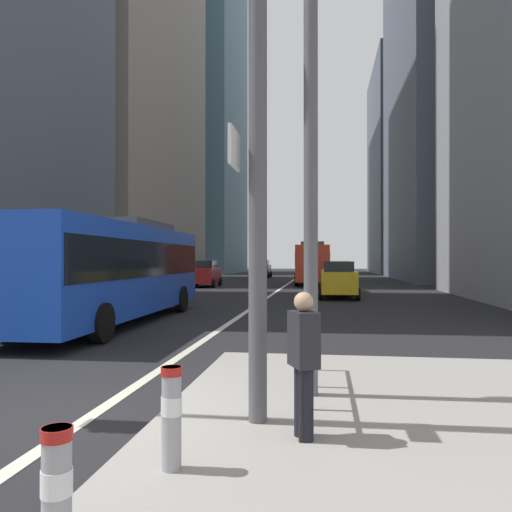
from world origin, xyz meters
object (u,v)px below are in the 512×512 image
bollard_right (172,412)px  pedestrian_waiting (304,358)px  car_receding_far (337,276)px  street_lamp_post (311,33)px  city_bus_blue_oncoming (115,266)px  bollard_left (57,491)px  car_receding_near (338,279)px  car_oncoming_far (205,273)px  traffic_signal_gantry (119,97)px  city_bus_red_receding (312,262)px  car_oncoming_mid (262,269)px

bollard_right → pedestrian_waiting: size_ratio=0.60×
pedestrian_waiting → car_receding_far: bearing=87.9°
street_lamp_post → bollard_right: 5.47m
city_bus_blue_oncoming → bollard_right: bearing=-63.9°
city_bus_blue_oncoming → bollard_left: city_bus_blue_oncoming is taller
car_receding_near → street_lamp_post: street_lamp_post is taller
bollard_left → pedestrian_waiting: bearing=60.6°
car_receding_near → bollard_left: 23.98m
car_receding_far → car_oncoming_far: bearing=157.0°
traffic_signal_gantry → bollard_right: traffic_signal_gantry is taller
car_receding_near → bollard_right: size_ratio=4.84×
city_bus_red_receding → car_receding_near: bearing=-83.4°
car_oncoming_far → traffic_signal_gantry: size_ratio=0.75×
car_oncoming_mid → bollard_right: size_ratio=4.85×
car_oncoming_far → city_bus_red_receding: bearing=34.2°
car_receding_near → bollard_left: size_ratio=5.12×
street_lamp_post → car_oncoming_far: bearing=106.6°
street_lamp_post → car_receding_near: bearing=87.4°
city_bus_blue_oncoming → car_receding_far: size_ratio=2.57×
car_oncoming_far → car_receding_near: bearing=-44.6°
car_oncoming_far → street_lamp_post: (8.64, -29.01, 4.29)m
city_bus_red_receding → car_receding_near: 14.80m
car_oncoming_far → street_lamp_post: street_lamp_post is taller
car_receding_far → city_bus_blue_oncoming: bearing=-113.9°
car_oncoming_mid → car_oncoming_far: same height
car_receding_far → bollard_right: car_receding_far is taller
traffic_signal_gantry → bollard_right: (1.13, -1.43, -3.40)m
traffic_signal_gantry → pedestrian_waiting: bearing=-11.7°
city_bus_red_receding → traffic_signal_gantry: traffic_signal_gantry is taller
car_receding_far → bollard_left: bearing=-94.7°
city_bus_blue_oncoming → car_oncoming_far: city_bus_blue_oncoming is taller
car_oncoming_mid → car_receding_far: bearing=-71.1°
city_bus_blue_oncoming → bollard_left: bearing=-67.8°
city_bus_red_receding → bollard_right: (-0.36, -37.00, -1.17)m
car_receding_near → pedestrian_waiting: size_ratio=2.89×
bollard_left → bollard_right: 1.56m
bollard_right → car_oncoming_far: bearing=103.2°
city_bus_blue_oncoming → car_oncoming_mid: size_ratio=2.51×
city_bus_blue_oncoming → pedestrian_waiting: (6.46, -9.88, -0.83)m
bollard_left → car_receding_far: bearing=85.3°
car_oncoming_far → bollard_left: bearing=-77.8°
traffic_signal_gantry → bollard_right: size_ratio=6.41×
car_receding_near → traffic_signal_gantry: bearing=-98.7°
car_oncoming_mid → car_receding_far: 23.71m
car_oncoming_mid → street_lamp_post: bearing=-81.9°
car_receding_far → bollard_left: 29.27m
bollard_left → bollard_right: bearing=80.9°
car_oncoming_mid → street_lamp_post: size_ratio=0.57×
car_receding_far → car_oncoming_far: (-9.58, 4.07, -0.00)m
bollard_left → car_receding_near: bearing=84.5°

